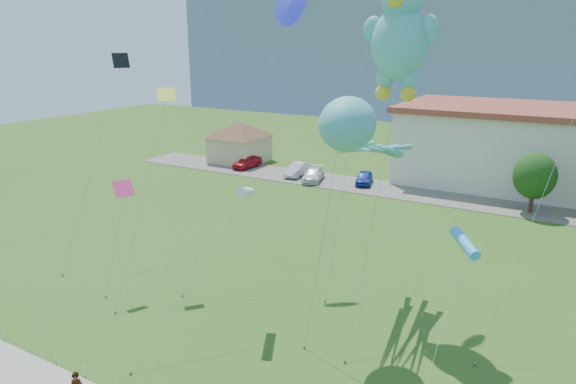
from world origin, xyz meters
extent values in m
cube|color=#59544C|center=(0.00, 35.00, 0.03)|extent=(70.00, 6.00, 0.06)
cube|color=slate|center=(0.00, 120.00, 12.50)|extent=(160.00, 50.00, 25.00)
cube|color=tan|center=(-24.00, 38.00, 1.60)|extent=(6.00, 6.00, 3.20)
pyramid|color=brown|center=(-24.00, 38.00, 4.10)|extent=(9.20, 9.20, 1.80)
cylinder|color=white|center=(-11.00, -1.30, 0.25)|extent=(0.05, 0.05, 0.50)
cylinder|color=white|center=(-9.00, -1.30, 0.25)|extent=(0.05, 0.05, 0.50)
cylinder|color=white|center=(-7.00, -1.30, 0.25)|extent=(0.05, 0.05, 0.50)
cylinder|color=white|center=(-5.00, -1.30, 0.25)|extent=(0.05, 0.05, 0.50)
cylinder|color=#3F2B19|center=(10.00, 34.00, 1.10)|extent=(0.36, 0.36, 2.20)
ellipsoid|color=#14380F|center=(10.00, 34.00, 3.40)|extent=(3.60, 3.60, 4.14)
imported|color=red|center=(-21.22, 35.59, 0.80)|extent=(1.92, 4.43, 1.49)
imported|color=silver|center=(-14.07, 35.22, 0.78)|extent=(1.58, 4.40, 1.44)
imported|color=silver|center=(-11.59, 34.12, 0.72)|extent=(2.95, 4.86, 1.32)
imported|color=#1B3298|center=(-6.29, 35.62, 0.73)|extent=(2.56, 4.21, 1.34)
ellipsoid|color=#45A7AD|center=(3.41, 8.03, 10.84)|extent=(2.58, 3.35, 2.58)
sphere|color=white|center=(2.95, 7.02, 11.11)|extent=(0.40, 0.40, 0.40)
sphere|color=white|center=(3.87, 7.02, 11.11)|extent=(0.40, 0.40, 0.40)
cylinder|color=slate|center=(2.54, 5.58, 0.08)|extent=(0.10, 0.10, 0.16)
cylinder|color=gray|center=(2.97, 6.31, 5.10)|extent=(0.91, 1.48, 9.88)
ellipsoid|color=#45A7AD|center=(4.21, 12.53, 14.43)|extent=(2.94, 2.50, 3.68)
sphere|color=yellow|center=(4.21, 11.63, 16.47)|extent=(0.79, 0.79, 0.79)
ellipsoid|color=#45A7AD|center=(2.74, 12.53, 15.11)|extent=(1.02, 0.72, 1.43)
ellipsoid|color=#45A7AD|center=(5.68, 12.53, 15.11)|extent=(1.02, 0.72, 1.43)
ellipsoid|color=#45A7AD|center=(3.53, 12.53, 12.74)|extent=(0.91, 0.79, 1.47)
ellipsoid|color=#45A7AD|center=(4.89, 12.53, 12.74)|extent=(0.91, 0.79, 1.47)
sphere|color=yellow|center=(3.53, 12.31, 11.94)|extent=(0.79, 0.79, 0.79)
sphere|color=yellow|center=(4.89, 12.31, 11.94)|extent=(0.79, 0.79, 0.79)
cylinder|color=slate|center=(4.76, 5.48, 0.08)|extent=(0.10, 0.10, 0.16)
cylinder|color=gray|center=(4.49, 9.00, 5.94)|extent=(0.57, 7.08, 11.57)
cylinder|color=slate|center=(10.10, 8.24, 0.08)|extent=(0.10, 0.10, 0.16)
cylinder|color=gray|center=(11.85, 12.70, 8.06)|extent=(3.52, 8.94, 15.80)
cube|color=#D5E636|center=(-9.05, 9.47, 11.50)|extent=(1.29, 1.29, 0.86)
cylinder|color=slate|center=(-8.17, 3.35, 0.08)|extent=(0.10, 0.10, 0.16)
cylinder|color=gray|center=(-8.61, 6.41, 5.73)|extent=(0.90, 6.15, 11.15)
cone|color=#2A30F0|center=(-3.83, 15.46, 16.79)|extent=(1.80, 1.33, 1.33)
cylinder|color=slate|center=(-6.26, 6.71, 0.08)|extent=(0.10, 0.10, 0.16)
cylinder|color=gray|center=(-5.04, 11.09, 8.38)|extent=(2.46, 8.78, 16.44)
cylinder|color=#33A2E6|center=(9.07, 8.45, 5.89)|extent=(0.50, 2.25, 0.87)
cylinder|color=gray|center=(9.03, 5.10, 2.93)|extent=(0.09, 6.72, 5.55)
cylinder|color=white|center=(-1.66, 6.95, 7.07)|extent=(0.50, 2.25, 0.87)
cylinder|color=slate|center=(-3.33, -0.17, 0.08)|extent=(0.10, 0.10, 0.16)
cylinder|color=gray|center=(-2.50, 3.39, 3.52)|extent=(1.70, 7.14, 6.73)
cylinder|color=slate|center=(1.42, 10.27, 0.08)|extent=(0.10, 0.10, 0.16)
cylinder|color=gray|center=(1.56, 13.52, 10.82)|extent=(0.32, 6.53, 21.34)
cube|color=black|center=(-15.48, 12.06, 13.30)|extent=(1.29, 1.29, 0.86)
cylinder|color=slate|center=(-14.85, 5.01, 0.08)|extent=(0.10, 0.10, 0.16)
cylinder|color=gray|center=(-15.16, 8.54, 6.63)|extent=(0.66, 7.07, 12.95)
cube|color=#D72F70|center=(-9.79, 6.16, 6.32)|extent=(1.29, 1.29, 0.86)
cylinder|color=slate|center=(-10.07, 4.35, 0.08)|extent=(0.10, 0.10, 0.16)
cylinder|color=gray|center=(-9.93, 5.26, 3.14)|extent=(0.31, 1.83, 5.97)
camera|label=1|loc=(12.83, -13.99, 14.48)|focal=32.00mm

